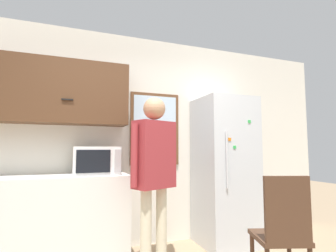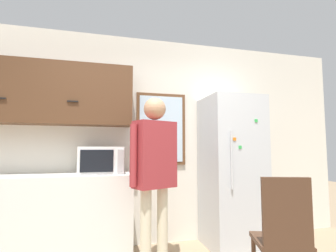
{
  "view_description": "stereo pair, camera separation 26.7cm",
  "coord_description": "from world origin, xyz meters",
  "views": [
    {
      "loc": [
        -0.76,
        -1.48,
        1.21
      ],
      "look_at": [
        0.17,
        1.01,
        1.45
      ],
      "focal_mm": 28.0,
      "sensor_mm": 36.0,
      "label": 1
    },
    {
      "loc": [
        -0.51,
        -1.56,
        1.21
      ],
      "look_at": [
        0.17,
        1.01,
        1.45
      ],
      "focal_mm": 28.0,
      "sensor_mm": 36.0,
      "label": 2
    }
  ],
  "objects": [
    {
      "name": "back_wall",
      "position": [
        0.0,
        1.87,
        1.35
      ],
      "size": [
        6.0,
        0.06,
        2.7
      ],
      "color": "silver",
      "rests_on": "ground_plane"
    },
    {
      "name": "counter",
      "position": [
        -1.17,
        1.57,
        0.46
      ],
      "size": [
        2.06,
        0.55,
        0.93
      ],
      "color": "silver",
      "rests_on": "ground_plane"
    },
    {
      "name": "upper_cabinets",
      "position": [
        -1.17,
        1.68,
        1.85
      ],
      "size": [
        2.06,
        0.34,
        0.72
      ],
      "color": "#51331E"
    },
    {
      "name": "microwave",
      "position": [
        -0.48,
        1.57,
        1.08
      ],
      "size": [
        0.5,
        0.37,
        0.31
      ],
      "color": "white",
      "rests_on": "counter"
    },
    {
      "name": "person",
      "position": [
        0.05,
        1.09,
        1.07
      ],
      "size": [
        0.53,
        0.37,
        1.74
      ],
      "rotation": [
        0.0,
        0.0,
        0.41
      ],
      "color": "beige",
      "rests_on": "ground_plane"
    },
    {
      "name": "refrigerator",
      "position": [
        1.14,
        1.5,
        0.94
      ],
      "size": [
        0.69,
        0.69,
        1.88
      ],
      "color": "silver",
      "rests_on": "ground_plane"
    },
    {
      "name": "chair",
      "position": [
        0.97,
        0.35,
        0.53
      ],
      "size": [
        0.53,
        0.53,
        0.99
      ],
      "rotation": [
        0.0,
        0.0,
        2.82
      ],
      "color": "#472D1E",
      "rests_on": "ground_plane"
    },
    {
      "name": "window",
      "position": [
        0.29,
        1.83,
        1.48
      ],
      "size": [
        0.66,
        0.05,
        0.95
      ],
      "color": "brown"
    }
  ]
}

